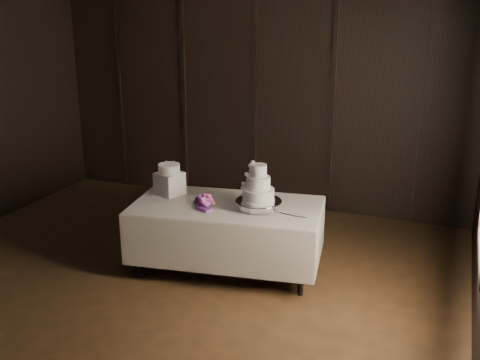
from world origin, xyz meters
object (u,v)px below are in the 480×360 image
at_px(box_pedestal, 170,183).
at_px(small_cake, 169,168).
at_px(wedding_cake, 256,187).
at_px(bouquet, 204,201).
at_px(cake_stand, 259,205).
at_px(display_table, 227,235).

xyz_separation_m(box_pedestal, small_cake, (0.00, 0.00, 0.17)).
bearing_deg(box_pedestal, wedding_cake, -5.16).
bearing_deg(small_cake, bouquet, -22.20).
bearing_deg(bouquet, cake_stand, 13.68).
bearing_deg(display_table, wedding_cake, -10.77).
bearing_deg(wedding_cake, small_cake, -173.03).
distance_m(wedding_cake, box_pedestal, 1.06).
distance_m(bouquet, box_pedestal, 0.57).
relative_size(bouquet, box_pedestal, 1.40).
bearing_deg(display_table, small_cake, 164.70).
relative_size(wedding_cake, bouquet, 1.06).
height_order(display_table, cake_stand, cake_stand).
height_order(cake_stand, box_pedestal, box_pedestal).
distance_m(display_table, cake_stand, 0.53).
bearing_deg(cake_stand, small_cake, 175.83).
relative_size(display_table, cake_stand, 4.39).
distance_m(wedding_cake, small_cake, 1.05).
bearing_deg(small_cake, wedding_cake, -5.16).
height_order(cake_stand, bouquet, bouquet).
distance_m(display_table, box_pedestal, 0.86).
height_order(bouquet, small_cake, small_cake).
xyz_separation_m(bouquet, box_pedestal, (-0.52, 0.21, 0.07)).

